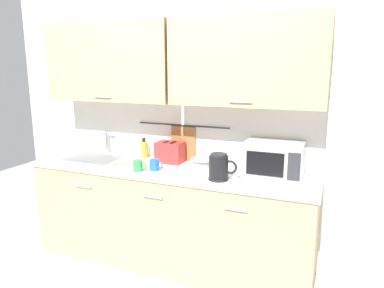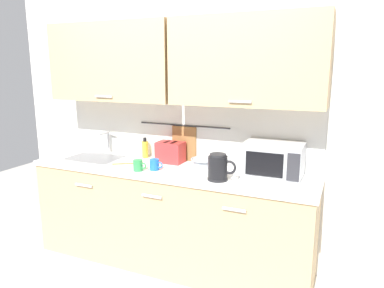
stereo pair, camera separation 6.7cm
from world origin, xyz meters
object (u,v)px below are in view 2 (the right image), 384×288
electric_kettle (218,167)px  dish_soap_bottle (145,149)px  mug_near_sink (138,165)px  toaster (170,152)px  mixing_bowl (203,162)px  mug_by_kettle (155,165)px  microwave (273,160)px  wooden_spoon (132,163)px

electric_kettle → dish_soap_bottle: 0.96m
mug_near_sink → toaster: bearing=71.5°
mug_near_sink → electric_kettle: bearing=2.7°
electric_kettle → mixing_bowl: size_ratio=1.06×
mixing_bowl → mug_by_kettle: size_ratio=1.78×
microwave → mug_near_sink: (-1.07, -0.31, -0.09)m
microwave → wooden_spoon: 1.25m
microwave → mixing_bowl: bearing=178.0°
microwave → electric_kettle: bearing=-143.1°
electric_kettle → mug_by_kettle: (-0.59, 0.04, -0.05)m
electric_kettle → mixing_bowl: (-0.25, 0.30, -0.06)m
electric_kettle → mug_by_kettle: 0.59m
dish_soap_bottle → wooden_spoon: (0.01, -0.25, -0.08)m
dish_soap_bottle → wooden_spoon: size_ratio=0.79×
mug_by_kettle → toaster: bearing=88.7°
electric_kettle → mug_by_kettle: bearing=175.7°
microwave → mug_by_kettle: 0.98m
mug_by_kettle → wooden_spoon: 0.30m
electric_kettle → mug_near_sink: (-0.70, -0.03, -0.05)m
mug_near_sink → mug_by_kettle: (0.11, 0.08, 0.00)m
toaster → wooden_spoon: 0.37m
microwave → toaster: 0.95m
microwave → electric_kettle: (-0.37, -0.27, -0.03)m
dish_soap_bottle → mixing_bowl: bearing=-7.7°
dish_soap_bottle → mug_near_sink: dish_soap_bottle is taller
microwave → toaster: microwave is taller
mug_near_sink → wooden_spoon: mug_near_sink is taller
microwave → electric_kettle: 0.46m
wooden_spoon → toaster: bearing=33.8°
toaster → mug_by_kettle: bearing=-91.3°
dish_soap_bottle → mixing_bowl: dish_soap_bottle is taller
mixing_bowl → mug_by_kettle: bearing=-143.4°
microwave → wooden_spoon: bearing=-173.3°
wooden_spoon → microwave: bearing=6.7°
mug_near_sink → wooden_spoon: (-0.17, 0.16, -0.04)m
microwave → dish_soap_bottle: (-1.25, 0.11, -0.05)m
toaster → mug_by_kettle: toaster is taller
microwave → dish_soap_bottle: bearing=175.1°
mug_by_kettle → mug_near_sink: bearing=-145.9°
microwave → dish_soap_bottle: microwave is taller
microwave → wooden_spoon: microwave is taller
dish_soap_bottle → mixing_bowl: (0.63, -0.09, -0.04)m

